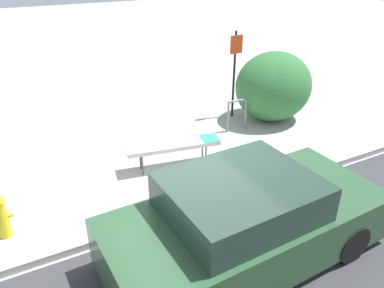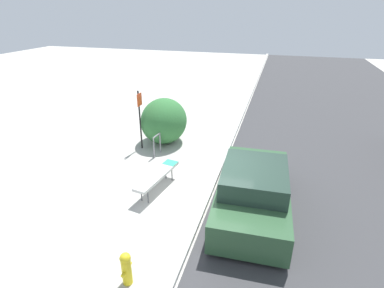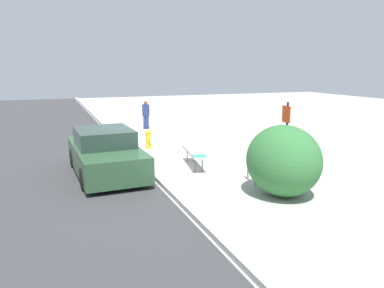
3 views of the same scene
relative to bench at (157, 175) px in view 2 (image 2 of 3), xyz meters
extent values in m
plane|color=#ADAAA3|center=(-0.41, -1.54, -0.50)|extent=(60.00, 60.00, 0.00)
cube|color=#A8A8A3|center=(-0.41, -1.54, -0.43)|extent=(60.00, 0.20, 0.13)
cylinder|color=#515156|center=(-0.70, 0.01, -0.27)|extent=(0.04, 0.04, 0.46)
cylinder|color=#515156|center=(0.64, -0.23, -0.27)|extent=(0.04, 0.04, 0.46)
cylinder|color=#515156|center=(-0.66, 0.23, -0.27)|extent=(0.04, 0.04, 0.46)
cylinder|color=#515156|center=(0.68, 0.00, -0.27)|extent=(0.04, 0.04, 0.46)
cube|color=silver|center=(-0.01, 0.00, 0.01)|extent=(1.99, 0.74, 0.09)
cube|color=teal|center=(0.77, -0.13, 0.06)|extent=(0.42, 0.46, 0.01)
cylinder|color=gray|center=(1.92, 0.92, -0.10)|extent=(0.05, 0.05, 0.80)
cylinder|color=gray|center=(2.42, 0.88, -0.10)|extent=(0.05, 0.05, 0.80)
cylinder|color=gray|center=(2.17, 0.90, 0.30)|extent=(0.55, 0.10, 0.05)
cylinder|color=black|center=(2.58, 1.72, 0.65)|extent=(0.06, 0.06, 2.30)
cube|color=red|center=(2.58, 1.68, 1.47)|extent=(0.36, 0.02, 0.46)
cylinder|color=gold|center=(-3.32, -0.70, -0.20)|extent=(0.20, 0.20, 0.60)
sphere|color=gold|center=(-3.32, -0.70, 0.16)|extent=(0.22, 0.22, 0.22)
cylinder|color=gold|center=(-3.46, -0.70, -0.14)|extent=(0.08, 0.07, 0.07)
cylinder|color=gold|center=(-3.18, -0.70, -0.14)|extent=(0.08, 0.07, 0.07)
ellipsoid|color=#337038|center=(3.40, 1.08, 0.41)|extent=(2.05, 1.82, 1.82)
cylinder|color=black|center=(1.06, -1.96, -0.20)|extent=(0.61, 0.20, 0.60)
cylinder|color=black|center=(1.13, -3.62, -0.20)|extent=(0.61, 0.20, 0.60)
cylinder|color=black|center=(-1.48, -2.07, -0.20)|extent=(0.61, 0.20, 0.60)
cylinder|color=black|center=(-1.42, -3.72, -0.20)|extent=(0.61, 0.20, 0.60)
cube|color=#2D5133|center=(-0.18, -2.84, 0.01)|extent=(4.18, 1.96, 0.75)
cube|color=#253930|center=(-0.34, -2.85, 0.62)|extent=(2.04, 1.70, 0.52)
camera|label=1|loc=(-2.85, -6.21, 3.57)|focal=35.00mm
camera|label=2|loc=(-7.12, -3.15, 4.59)|focal=28.00mm
camera|label=3|loc=(11.14, -4.39, 2.73)|focal=35.00mm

